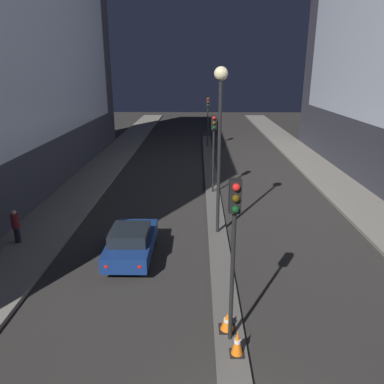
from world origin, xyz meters
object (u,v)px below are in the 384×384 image
object	(u,v)px
traffic_light_near	(234,228)
traffic_light_mid	(214,137)
traffic_cone_far	(227,321)
pedestrian_on_left_sidewalk	(16,225)
traffic_cone_near	(237,343)
car_left_lane	(131,242)
street_lamp	(220,114)
traffic_light_far	(208,111)

from	to	relation	value
traffic_light_near	traffic_light_mid	bearing A→B (deg)	90.00
traffic_cone_far	pedestrian_on_left_sidewalk	distance (m)	10.97
traffic_cone_far	traffic_cone_near	bearing A→B (deg)	-79.28
traffic_cone_near	car_left_lane	world-z (taller)	car_left_lane
traffic_light_near	street_lamp	bearing A→B (deg)	90.00
traffic_light_near	traffic_cone_near	bearing A→B (deg)	-76.74
traffic_light_near	traffic_cone_near	world-z (taller)	traffic_light_near
traffic_light_mid	street_lamp	xyz separation A→B (m)	(0.00, -6.31, 2.11)
traffic_cone_near	traffic_light_mid	bearing A→B (deg)	90.57
traffic_light_far	traffic_cone_far	world-z (taller)	traffic_light_far
traffic_light_near	car_left_lane	size ratio (longest dim) A/B	1.22
traffic_light_near	street_lamp	world-z (taller)	street_lamp
traffic_light_near	street_lamp	size ratio (longest dim) A/B	0.64
traffic_light_mid	traffic_cone_far	world-z (taller)	traffic_light_mid
traffic_light_near	traffic_cone_far	size ratio (longest dim) A/B	8.28
traffic_light_mid	street_lamp	size ratio (longest dim) A/B	0.64
car_left_lane	traffic_cone_near	bearing A→B (deg)	-55.85
traffic_light_far	traffic_cone_far	bearing A→B (deg)	-90.10
car_left_lane	street_lamp	bearing A→B (deg)	33.45
traffic_light_far	traffic_cone_near	xyz separation A→B (m)	(0.15, -29.61, -3.22)
traffic_light_mid	traffic_light_far	bearing A→B (deg)	90.00
traffic_light_near	traffic_light_far	distance (m)	28.99
street_lamp	pedestrian_on_left_sidewalk	xyz separation A→B (m)	(-9.26, -1.35, -4.86)
car_left_lane	traffic_light_far	bearing A→B (deg)	80.93
street_lamp	traffic_light_far	bearing A→B (deg)	90.00
traffic_light_far	pedestrian_on_left_sidewalk	distance (m)	24.62
traffic_light_near	traffic_cone_far	distance (m)	3.34
street_lamp	traffic_cone_near	xyz separation A→B (m)	(0.15, -8.32, -5.33)
traffic_cone_near	traffic_light_near	bearing A→B (deg)	103.26
street_lamp	pedestrian_on_left_sidewalk	distance (m)	10.55
traffic_light_near	traffic_cone_near	size ratio (longest dim) A/B	6.42
traffic_light_mid	street_lamp	bearing A→B (deg)	-90.00
street_lamp	traffic_cone_far	distance (m)	9.08
traffic_light_mid	street_lamp	distance (m)	6.66
traffic_cone_near	pedestrian_on_left_sidewalk	bearing A→B (deg)	143.48
traffic_cone_far	car_left_lane	xyz separation A→B (m)	(-3.75, 4.77, 0.32)
street_lamp	traffic_cone_far	xyz separation A→B (m)	(-0.05, -7.28, -5.42)
pedestrian_on_left_sidewalk	traffic_light_far	bearing A→B (deg)	67.75
traffic_light_mid	traffic_cone_near	size ratio (longest dim) A/B	6.42
pedestrian_on_left_sidewalk	traffic_light_mid	bearing A→B (deg)	39.62
traffic_light_mid	pedestrian_on_left_sidewalk	world-z (taller)	traffic_light_mid
traffic_cone_far	car_left_lane	bearing A→B (deg)	128.13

